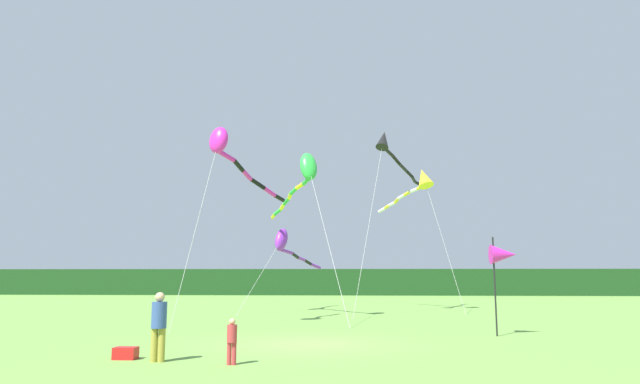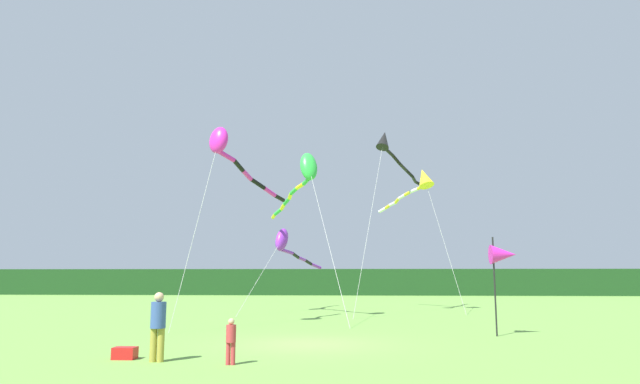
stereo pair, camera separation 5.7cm
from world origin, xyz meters
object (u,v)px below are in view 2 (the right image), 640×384
(cooler_box, at_px, (125,353))
(kite_magenta, at_px, (228,151))
(person_adult, at_px, (158,323))
(person_child, at_px, (231,339))
(kite_black, at_px, (390,149))
(banner_flag_pole, at_px, (503,255))
(kite_green, at_px, (304,175))
(kite_yellow, at_px, (420,181))
(kite_purple, at_px, (286,244))

(cooler_box, relative_size, kite_magenta, 0.07)
(person_adult, distance_m, kite_magenta, 11.83)
(person_child, distance_m, kite_black, 22.10)
(banner_flag_pole, relative_size, kite_green, 0.34)
(person_child, bearing_deg, banner_flag_pole, 39.80)
(person_child, bearing_deg, kite_yellow, 71.36)
(banner_flag_pole, xyz_separation_m, kite_green, (-7.93, 7.78, 4.45))
(cooler_box, bearing_deg, kite_purple, 85.33)
(kite_purple, bearing_deg, person_child, -86.47)
(cooler_box, bearing_deg, person_adult, -22.62)
(kite_black, bearing_deg, kite_magenta, -129.45)
(cooler_box, bearing_deg, banner_flag_pole, 28.86)
(person_child, xyz_separation_m, kite_black, (5.15, 19.49, 9.06))
(kite_purple, bearing_deg, banner_flag_pole, -55.16)
(kite_yellow, height_order, kite_magenta, kite_yellow)
(cooler_box, distance_m, kite_yellow, 23.73)
(person_child, bearing_deg, person_adult, 170.26)
(person_adult, height_order, kite_purple, kite_purple)
(kite_purple, distance_m, kite_magenta, 11.17)
(cooler_box, xyz_separation_m, kite_magenta, (0.35, 9.39, 7.39))
(person_adult, distance_m, cooler_box, 1.33)
(kite_green, relative_size, kite_yellow, 1.18)
(kite_magenta, bearing_deg, person_adult, -86.31)
(kite_black, height_order, kite_magenta, kite_black)
(person_child, xyz_separation_m, kite_yellow, (7.03, 20.85, 7.29))
(kite_yellow, bearing_deg, kite_magenta, -131.81)
(banner_flag_pole, bearing_deg, kite_purple, 124.84)
(banner_flag_pole, distance_m, kite_black, 14.66)
(person_child, height_order, kite_yellow, kite_yellow)
(person_adult, bearing_deg, kite_magenta, 93.69)
(person_adult, relative_size, banner_flag_pole, 0.49)
(banner_flag_pole, bearing_deg, person_child, -140.20)
(kite_purple, bearing_deg, kite_magenta, -96.93)
(person_child, relative_size, banner_flag_pole, 0.31)
(kite_yellow, bearing_deg, kite_green, -137.26)
(kite_black, relative_size, kite_magenta, 1.26)
(kite_black, distance_m, kite_green, 7.19)
(cooler_box, bearing_deg, kite_yellow, 63.71)
(person_child, relative_size, kite_green, 0.11)
(person_child, relative_size, kite_black, 0.10)
(kite_purple, xyz_separation_m, kite_yellow, (8.31, 0.18, 3.85))
(person_adult, distance_m, kite_yellow, 23.44)
(cooler_box, bearing_deg, kite_green, 76.81)
(kite_purple, relative_size, kite_yellow, 1.15)
(kite_yellow, distance_m, kite_magenta, 14.39)
(cooler_box, height_order, banner_flag_pole, banner_flag_pole)
(kite_black, distance_m, kite_magenta, 12.31)
(kite_magenta, bearing_deg, cooler_box, -92.12)
(kite_green, bearing_deg, kite_yellow, 42.74)
(kite_black, height_order, kite_green, kite_black)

